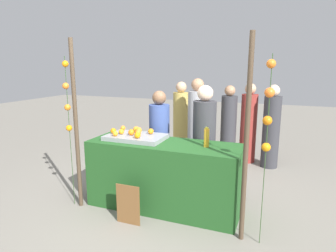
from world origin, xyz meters
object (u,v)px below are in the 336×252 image
(orange_1, at_px, (123,128))
(chalkboard_sign, at_px, (128,205))
(vendor_right, at_px, (204,146))
(juice_bottle, at_px, (207,138))
(vendor_left, at_px, (159,144))
(stall_counter, at_px, (164,175))
(orange_0, at_px, (131,132))

(orange_1, xyz_separation_m, chalkboard_sign, (0.51, -0.79, -0.78))
(chalkboard_sign, relative_size, vendor_right, 0.31)
(juice_bottle, height_order, vendor_left, vendor_left)
(stall_counter, relative_size, orange_0, 24.34)
(orange_1, relative_size, vendor_left, 0.05)
(orange_0, bearing_deg, juice_bottle, 0.60)
(chalkboard_sign, height_order, vendor_left, vendor_left)
(juice_bottle, height_order, chalkboard_sign, juice_bottle)
(vendor_left, bearing_deg, orange_1, -143.10)
(juice_bottle, distance_m, vendor_left, 1.09)
(stall_counter, height_order, vendor_left, vendor_left)
(orange_0, bearing_deg, stall_counter, -0.32)
(stall_counter, xyz_separation_m, juice_bottle, (0.58, 0.01, 0.59))
(stall_counter, height_order, juice_bottle, juice_bottle)
(orange_1, bearing_deg, vendor_left, 36.90)
(orange_0, bearing_deg, orange_1, 140.07)
(chalkboard_sign, bearing_deg, orange_0, 113.24)
(juice_bottle, relative_size, vendor_left, 0.16)
(vendor_left, bearing_deg, juice_bottle, -31.63)
(orange_0, bearing_deg, vendor_left, 71.27)
(orange_1, bearing_deg, chalkboard_sign, -57.35)
(orange_1, distance_m, vendor_right, 1.23)
(orange_1, relative_size, chalkboard_sign, 0.14)
(orange_0, xyz_separation_m, juice_bottle, (1.07, 0.01, 0.02))
(stall_counter, bearing_deg, vendor_right, 52.98)
(chalkboard_sign, bearing_deg, vendor_left, 92.92)
(stall_counter, distance_m, chalkboard_sign, 0.66)
(chalkboard_sign, distance_m, vendor_left, 1.23)
(juice_bottle, relative_size, vendor_right, 0.15)
(orange_0, bearing_deg, vendor_right, 30.98)
(stall_counter, height_order, orange_1, orange_1)
(orange_1, xyz_separation_m, juice_bottle, (1.33, -0.21, 0.03))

